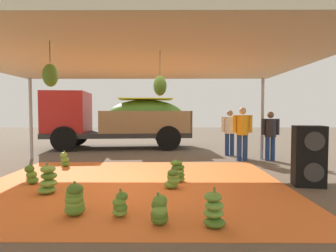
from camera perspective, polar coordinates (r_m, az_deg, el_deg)
name	(u,v)px	position (r m, az deg, el deg)	size (l,w,h in m)	color
ground_plane	(146,161)	(8.99, -4.59, -7.06)	(40.00, 40.00, 0.00)	brown
tarp_orange	(133,185)	(6.07, -7.08, -11.82)	(6.41, 5.25, 0.01)	orange
tent_canopy	(132,58)	(5.88, -7.39, 13.55)	(8.00, 7.00, 2.72)	#9EA0A5
banana_bunch_0	(75,200)	(4.49, -18.54, -14.17)	(0.38, 0.38, 0.51)	#518428
banana_bunch_1	(178,172)	(6.22, 1.96, -9.32)	(0.42, 0.42, 0.53)	#6B9E38
banana_bunch_2	(214,211)	(3.92, 9.35, -16.71)	(0.41, 0.41, 0.53)	#477523
banana_bunch_3	(159,210)	(3.96, -1.76, -16.87)	(0.33, 0.34, 0.44)	#477523
banana_bunch_4	(120,205)	(4.29, -9.74, -15.66)	(0.25, 0.26, 0.41)	#75A83D
banana_bunch_6	(48,181)	(5.79, -23.34, -10.20)	(0.49, 0.47, 0.58)	#6B9E38
banana_bunch_7	(173,179)	(5.69, 0.94, -10.85)	(0.42, 0.38, 0.43)	#60932D
banana_bunch_8	(65,160)	(8.41, -20.36, -6.52)	(0.31, 0.33, 0.45)	#518428
banana_bunch_9	(31,175)	(6.66, -26.15, -9.04)	(0.30, 0.30, 0.45)	#518428
cargo_truck_main	(117,118)	(12.24, -10.39, 1.52)	(6.21, 2.77, 2.40)	#2D2D2D
worker_0	(242,130)	(9.11, 14.97, -0.73)	(0.62, 0.38, 1.70)	navy
worker_1	(270,132)	(9.42, 20.20, -1.18)	(0.57, 0.35, 1.56)	navy
worker_2	(230,129)	(10.11, 12.50, -0.63)	(0.59, 0.36, 1.62)	navy
speaker_stack	(309,156)	(6.52, 26.84, -5.49)	(0.67, 0.54, 1.26)	black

